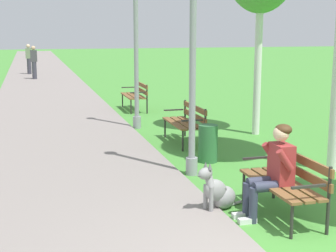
{
  "coord_description": "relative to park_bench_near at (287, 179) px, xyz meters",
  "views": [
    {
      "loc": [
        -2.67,
        -4.19,
        2.44
      ],
      "look_at": [
        -0.55,
        3.47,
        0.9
      ],
      "focal_mm": 53.5,
      "sensor_mm": 36.0,
      "label": 1
    }
  ],
  "objects": [
    {
      "name": "paved_path",
      "position": [
        -2.58,
        22.53,
        -0.49
      ],
      "size": [
        3.6,
        60.0,
        0.04
      ],
      "primitive_type": "cube",
      "color": "gray",
      "rests_on": "ground"
    },
    {
      "name": "pedestrian_distant",
      "position": [
        -2.95,
        19.69,
        0.33
      ],
      "size": [
        0.32,
        0.22,
        1.65
      ],
      "color": "#383842",
      "rests_on": "ground"
    },
    {
      "name": "pedestrian_further_distant",
      "position": [
        -3.19,
        22.63,
        0.33
      ],
      "size": [
        0.32,
        0.22,
        1.65
      ],
      "color": "#383842",
      "rests_on": "ground"
    },
    {
      "name": "park_bench_mid",
      "position": [
        0.04,
        4.47,
        0.0
      ],
      "size": [
        0.55,
        1.5,
        0.85
      ],
      "color": "brown",
      "rests_on": "ground"
    },
    {
      "name": "person_seated_on_near_bench",
      "position": [
        -0.21,
        -0.01,
        0.17
      ],
      "size": [
        0.74,
        0.49,
        1.25
      ],
      "color": "#33384C",
      "rests_on": "ground"
    },
    {
      "name": "park_bench_far",
      "position": [
        -0.09,
        9.19,
        0.0
      ],
      "size": [
        0.55,
        1.5,
        0.85
      ],
      "color": "brown",
      "rests_on": "ground"
    },
    {
      "name": "litter_bin",
      "position": [
        -0.05,
        2.89,
        -0.16
      ],
      "size": [
        0.36,
        0.36,
        0.7
      ],
      "primitive_type": "cylinder",
      "color": "#2D6638",
      "rests_on": "ground"
    },
    {
      "name": "lamp_post_mid",
      "position": [
        -0.65,
        6.41,
        1.51
      ],
      "size": [
        0.24,
        0.24,
        3.91
      ],
      "color": "gray",
      "rests_on": "ground"
    },
    {
      "name": "park_bench_near",
      "position": [
        0.0,
        0.0,
        0.0
      ],
      "size": [
        0.55,
        1.5,
        0.85
      ],
      "color": "brown",
      "rests_on": "ground"
    },
    {
      "name": "dog_grey",
      "position": [
        -0.78,
        0.45,
        -0.25
      ],
      "size": [
        0.8,
        0.44,
        0.71
      ],
      "color": "gray",
      "rests_on": "ground"
    },
    {
      "name": "lamp_post_near",
      "position": [
        -0.6,
        2.16,
        1.79
      ],
      "size": [
        0.24,
        0.24,
        4.46
      ],
      "color": "gray",
      "rests_on": "ground"
    }
  ]
}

